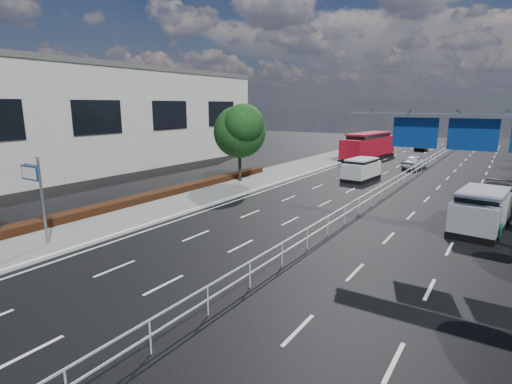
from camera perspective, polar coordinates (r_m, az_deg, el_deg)
The scene contains 16 objects.
ground at distance 13.95m, azimuth -4.66°, elevation -15.79°, with size 160.00×160.00×0.00m, color black.
sidewalk_near at distance 22.37m, azimuth -28.89°, elevation -6.14°, with size 5.00×140.00×0.14m, color slate.
kerb_near at distance 20.28m, azimuth -25.48°, elevation -7.61°, with size 0.25×140.00×0.15m, color silver.
median_fence at distance 33.63m, azimuth 19.34°, elevation 1.29°, with size 0.05×85.00×1.02m.
hedge_near at distance 26.28m, azimuth -21.30°, elevation -2.19°, with size 1.00×36.00×0.44m, color black.
toilet_sign at distance 21.23m, azimuth -28.99°, elevation 0.95°, with size 1.62×0.18×4.34m.
overhead_gantry at distance 19.80m, azimuth 30.76°, elevation 7.84°, with size 10.24×0.38×7.45m.
near_building at distance 46.71m, azimuth -20.99°, elevation 9.62°, with size 12.00×38.00×10.00m, color beige.
near_tree_back at distance 33.92m, azimuth -2.31°, elevation 9.02°, with size 4.84×4.51×6.69m.
white_minivan at distance 36.73m, azimuth 14.83°, elevation 3.13°, with size 2.32×4.61×1.93m.
red_bus at distance 51.30m, azimuth 15.77°, elevation 6.43°, with size 3.73×11.06×3.24m.
near_car_silver at distance 45.25m, azimuth 21.75°, elevation 4.04°, with size 1.71×4.24×1.45m, color silver.
near_car_dark at distance 64.28m, azimuth 22.53°, elevation 6.19°, with size 1.53×4.40×1.45m, color black.
silver_minivan at distance 24.36m, azimuth 29.47°, elevation -2.34°, with size 2.73×5.44×2.18m.
parked_car_teal at distance 24.59m, azimuth 29.40°, elevation -3.17°, with size 2.23×4.84×1.34m, color #1C7F7D.
parked_car_dark at distance 29.91m, azimuth 30.77°, elevation -0.57°, with size 2.21×5.43×1.58m, color black.
Camera 1 is at (7.58, -9.70, 6.57)m, focal length 28.00 mm.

